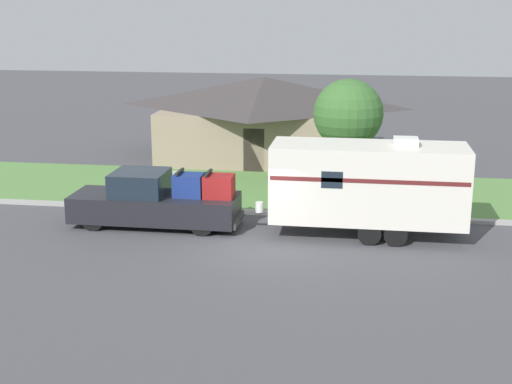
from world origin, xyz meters
The scene contains 8 objects.
ground_plane centered at (0.00, 0.00, 0.00)m, with size 120.00×120.00×0.00m, color #47474C.
curb_strip centered at (0.00, 3.75, 0.07)m, with size 80.00×0.30×0.14m.
lawn_strip centered at (0.00, 7.40, 0.01)m, with size 80.00×7.00×0.03m.
house_across_street centered at (-1.68, 14.25, 2.16)m, with size 10.77×7.81×4.17m.
pickup_truck centered at (-3.84, 1.73, 0.91)m, with size 6.08×2.05×2.08m.
travel_trailer centered at (3.62, 1.73, 1.87)m, with size 7.58×2.29×3.47m.
mailbox centered at (-3.98, 4.55, 1.05)m, with size 0.48×0.20×1.36m.
tree_in_yard centered at (2.76, 7.09, 3.40)m, with size 2.86×2.86×4.85m.
Camera 1 is at (3.30, -22.05, 7.75)m, focal length 50.00 mm.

